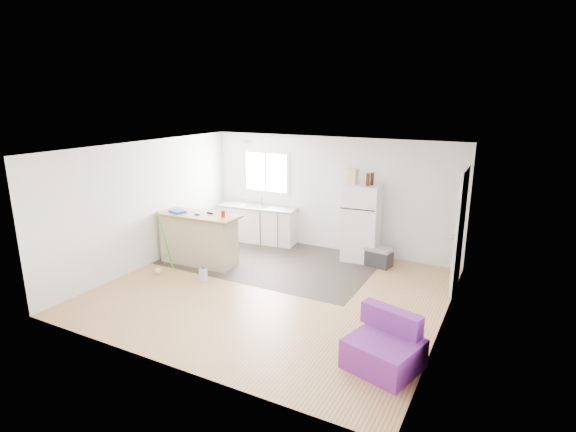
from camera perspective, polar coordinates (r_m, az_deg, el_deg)
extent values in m
cube|color=#A86E46|center=(7.73, -2.05, -9.47)|extent=(5.50, 5.00, 0.01)
cube|color=white|center=(7.09, -2.23, 8.54)|extent=(5.50, 5.00, 0.01)
cube|color=white|center=(9.50, 5.38, 2.79)|extent=(5.50, 0.01, 2.40)
cube|color=white|center=(5.41, -15.51, -7.20)|extent=(5.50, 0.01, 2.40)
cube|color=white|center=(8.97, -17.57, 1.42)|extent=(0.01, 5.00, 2.40)
cube|color=white|center=(6.46, 19.59, -3.88)|extent=(0.01, 5.00, 2.40)
cube|color=#342D27|center=(9.07, -2.11, -5.65)|extent=(4.05, 2.50, 0.00)
cube|color=white|center=(10.11, -2.77, 5.59)|extent=(1.18, 0.04, 0.98)
cube|color=white|center=(10.09, -2.83, 5.58)|extent=(1.05, 0.01, 0.85)
cube|color=white|center=(10.09, -2.84, 5.57)|extent=(0.03, 0.02, 0.85)
cube|color=white|center=(7.99, 20.94, -1.86)|extent=(0.05, 0.82, 2.03)
cube|color=white|center=(7.99, 21.02, -1.83)|extent=(0.03, 0.92, 2.10)
sphere|color=gold|center=(7.70, 20.30, -2.54)|extent=(0.07, 0.07, 0.07)
cylinder|color=white|center=(8.73, -5.17, 9.43)|extent=(0.30, 0.30, 0.07)
cube|color=white|center=(10.17, -3.85, -1.07)|extent=(1.82, 0.71, 0.78)
cube|color=slate|center=(10.07, -3.89, 1.16)|extent=(1.87, 0.75, 0.04)
cube|color=silver|center=(10.04, -3.97, 1.13)|extent=(0.52, 0.42, 0.05)
cube|color=tan|center=(8.95, -11.26, -2.98)|extent=(1.51, 0.59, 0.96)
cube|color=#9F6F44|center=(8.79, -11.28, 0.11)|extent=(1.66, 0.69, 0.04)
cube|color=white|center=(9.02, 9.36, -0.83)|extent=(0.72, 0.68, 1.54)
cube|color=black|center=(8.64, 8.78, 0.82)|extent=(0.68, 0.06, 0.02)
cube|color=silver|center=(8.68, 7.13, 2.30)|extent=(0.03, 0.02, 0.28)
cube|color=silver|center=(8.85, 6.99, -1.98)|extent=(0.03, 0.02, 0.54)
cube|color=#29292B|center=(8.90, 11.47, -5.27)|extent=(0.52, 0.40, 0.32)
cube|color=gray|center=(8.84, 11.53, -4.12)|extent=(0.55, 0.42, 0.06)
cube|color=purple|center=(5.78, 12.04, -16.72)|extent=(0.97, 0.94, 0.37)
cube|color=purple|center=(5.86, 12.99, -12.65)|extent=(0.81, 0.40, 0.28)
cube|color=silver|center=(8.18, -10.71, -7.40)|extent=(0.14, 0.11, 0.23)
cylinder|color=#1A4BB6|center=(8.13, -10.75, -6.50)|extent=(0.05, 0.05, 0.04)
cylinder|color=green|center=(8.53, -15.31, -3.04)|extent=(0.03, 0.32, 1.19)
sphere|color=beige|center=(8.72, -16.15, -6.73)|extent=(0.14, 0.14, 0.14)
cylinder|color=red|center=(8.49, -8.25, 0.30)|extent=(0.09, 0.09, 0.12)
cube|color=#1435BC|center=(9.00, -13.84, 0.57)|extent=(0.34, 0.28, 0.04)
cube|color=black|center=(8.77, -9.87, 0.39)|extent=(0.15, 0.08, 0.03)
cube|color=black|center=(8.70, -11.46, 0.19)|extent=(0.11, 0.06, 0.03)
cube|color=tan|center=(8.87, 8.27, 5.03)|extent=(0.22, 0.17, 0.30)
cylinder|color=#361709|center=(8.68, 10.11, 4.58)|extent=(0.08, 0.08, 0.25)
cylinder|color=#361709|center=(8.76, 10.63, 4.65)|extent=(0.08, 0.08, 0.25)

